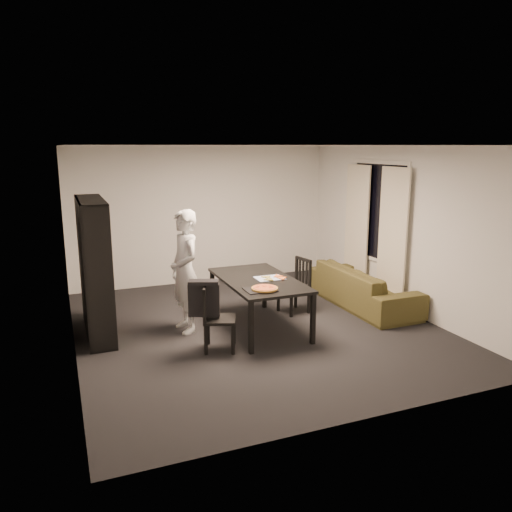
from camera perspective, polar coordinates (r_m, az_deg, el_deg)
name	(u,v)px	position (r m, az deg, el deg)	size (l,w,h in m)	color
room	(256,240)	(7.04, -0.02, 1.88)	(5.01, 5.51, 2.61)	black
window_pane	(379,212)	(8.73, 13.85, 4.90)	(0.02, 1.40, 1.60)	black
window_frame	(378,212)	(8.72, 13.82, 4.90)	(0.03, 1.52, 1.72)	white
curtain_left	(392,238)	(8.32, 15.32, 2.02)	(0.03, 0.70, 2.25)	beige
curtain_right	(356,228)	(9.15, 11.41, 3.14)	(0.03, 0.70, 2.25)	beige
bookshelf	(95,268)	(7.23, -17.94, -1.30)	(0.35, 1.50, 1.90)	black
dining_table	(259,283)	(7.15, 0.30, -3.13)	(0.98, 1.76, 0.74)	black
chair_left	(213,313)	(6.47, -4.90, -6.54)	(0.52, 0.52, 0.86)	black
chair_right	(298,281)	(7.94, 4.83, -2.92)	(0.47, 0.47, 0.87)	black
draped_jacket	(204,297)	(6.41, -5.98, -4.67)	(0.42, 0.29, 0.48)	black
person	(185,271)	(7.07, -8.11, -1.76)	(0.64, 0.42, 1.74)	silver
baking_tray	(260,290)	(6.59, 0.48, -3.87)	(0.40, 0.32, 0.01)	black
pepperoni_pizza	(265,288)	(6.58, 1.00, -3.71)	(0.35, 0.35, 0.03)	#AB7831
kitchen_towel	(269,278)	(7.16, 1.55, -2.54)	(0.40, 0.30, 0.01)	silver
pizza_slices	(274,278)	(7.15, 2.04, -2.49)	(0.37, 0.31, 0.01)	#C4763D
sofa	(363,287)	(8.44, 12.16, -3.44)	(2.20, 0.86, 0.64)	#383016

